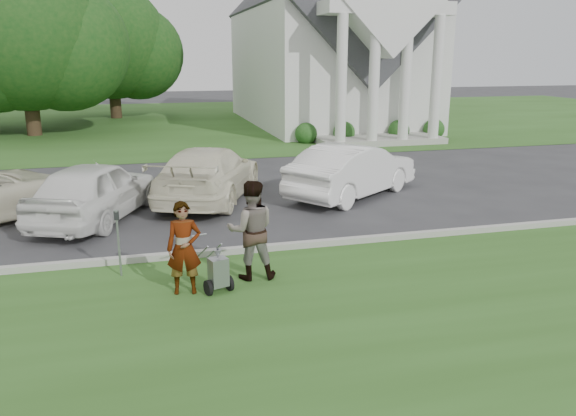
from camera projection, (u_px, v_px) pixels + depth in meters
name	position (u px, v px, depth m)	size (l,w,h in m)	color
ground	(266.00, 260.00, 11.87)	(120.00, 120.00, 0.00)	#333335
grass_strip	(306.00, 323.00, 9.06)	(80.00, 7.00, 0.01)	#2D531C
church_lawn	(178.00, 121.00, 37.08)	(80.00, 30.00, 0.01)	#2D531C
curb	(260.00, 249.00, 12.36)	(80.00, 0.18, 0.15)	#9E9E93
church	(328.00, 26.00, 34.08)	(9.19, 19.00, 24.10)	white
tree_left	(23.00, 37.00, 29.11)	(10.63, 8.40, 9.71)	#332316
tree_back	(111.00, 47.00, 37.65)	(9.61, 7.60, 8.89)	#332316
striping_cart	(218.00, 273.00, 10.14)	(0.68, 1.04, 0.90)	black
person_left	(184.00, 249.00, 10.01)	(0.62, 0.41, 1.70)	#999999
person_right	(251.00, 231.00, 10.67)	(0.94, 0.73, 1.93)	#999999
parking_meter_near	(118.00, 235.00, 10.78)	(0.10, 0.09, 1.35)	gray
car_b	(95.00, 190.00, 14.59)	(1.88, 4.68, 1.60)	white
car_c	(208.00, 173.00, 16.70)	(2.23, 5.49, 1.59)	white
car_d	(353.00, 170.00, 17.09)	(1.72, 4.92, 1.62)	white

